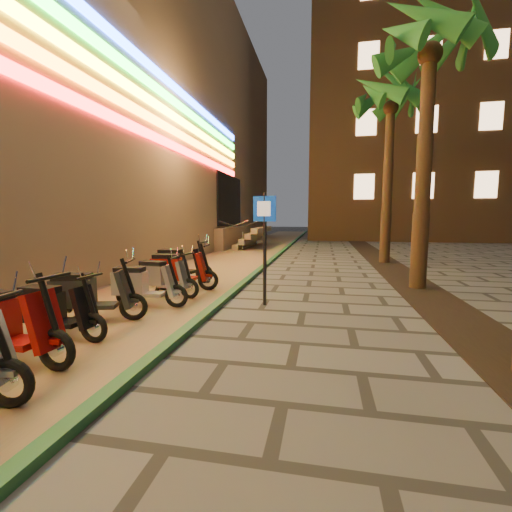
% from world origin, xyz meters
% --- Properties ---
extents(ground, '(120.00, 120.00, 0.00)m').
position_xyz_m(ground, '(0.00, 0.00, 0.00)').
color(ground, '#474442').
rests_on(ground, ground).
extents(parking_strip, '(3.40, 60.00, 0.01)m').
position_xyz_m(parking_strip, '(-2.60, 10.00, 0.01)').
color(parking_strip, '#8C7251').
rests_on(parking_strip, ground).
extents(green_curb, '(0.18, 60.00, 0.10)m').
position_xyz_m(green_curb, '(-0.90, 10.00, 0.05)').
color(green_curb, '#225A31').
rests_on(green_curb, ground).
extents(planting_strip, '(1.20, 40.00, 0.02)m').
position_xyz_m(planting_strip, '(3.60, 5.00, 0.01)').
color(planting_strip, black).
rests_on(planting_strip, ground).
extents(apartment_block, '(18.00, 16.06, 25.00)m').
position_xyz_m(apartment_block, '(9.00, 32.00, 12.50)').
color(apartment_block, brown).
rests_on(apartment_block, ground).
extents(palm_c, '(2.97, 3.02, 6.91)m').
position_xyz_m(palm_c, '(3.60, 7.00, 5.73)').
color(palm_c, '#472D19').
rests_on(palm_c, ground).
extents(palm_d, '(2.97, 3.02, 7.16)m').
position_xyz_m(palm_d, '(3.60, 12.00, 5.94)').
color(palm_d, '#472D19').
rests_on(palm_d, ground).
extents(pedestrian_sign, '(0.49, 0.18, 2.32)m').
position_xyz_m(pedestrian_sign, '(0.01, 4.56, 1.50)').
color(pedestrian_sign, black).
rests_on(pedestrian_sign, ground).
extents(scooter_6, '(1.69, 0.59, 1.19)m').
position_xyz_m(scooter_6, '(-2.68, 1.08, 0.52)').
color(scooter_6, black).
rests_on(scooter_6, ground).
extents(scooter_7, '(1.46, 0.51, 1.03)m').
position_xyz_m(scooter_7, '(-2.75, 1.98, 0.45)').
color(scooter_7, black).
rests_on(scooter_7, ground).
extents(scooter_8, '(1.58, 0.84, 1.12)m').
position_xyz_m(scooter_8, '(-2.80, 2.82, 0.49)').
color(scooter_8, black).
rests_on(scooter_8, ground).
extents(scooter_9, '(1.53, 0.60, 1.07)m').
position_xyz_m(scooter_9, '(-2.40, 3.90, 0.47)').
color(scooter_9, black).
rests_on(scooter_9, ground).
extents(scooter_10, '(1.51, 0.59, 1.06)m').
position_xyz_m(scooter_10, '(-2.43, 4.84, 0.46)').
color(scooter_10, black).
rests_on(scooter_10, ground).
extents(scooter_11, '(1.68, 0.66, 1.18)m').
position_xyz_m(scooter_11, '(-2.39, 5.56, 0.51)').
color(scooter_11, black).
rests_on(scooter_11, ground).
extents(scooter_12, '(1.69, 0.63, 1.18)m').
position_xyz_m(scooter_12, '(-2.82, 6.64, 0.51)').
color(scooter_12, black).
rests_on(scooter_12, ground).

